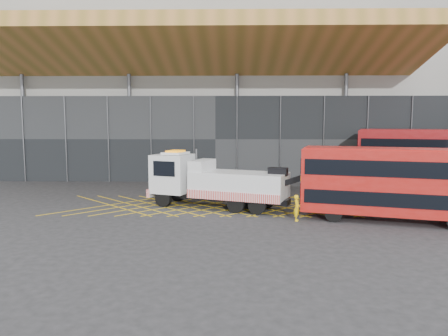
{
  "coord_description": "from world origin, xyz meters",
  "views": [
    {
      "loc": [
        3.63,
        -29.27,
        5.82
      ],
      "look_at": [
        3.0,
        1.5,
        2.4
      ],
      "focal_mm": 35.0,
      "sensor_mm": 36.0,
      "label": 1
    }
  ],
  "objects_px": {
    "bus_towed": "(395,181)",
    "recovery_truck": "(213,181)",
    "worker": "(297,208)",
    "bus_second": "(436,157)"
  },
  "relations": [
    {
      "from": "recovery_truck",
      "to": "worker",
      "type": "relative_size",
      "value": 7.05
    },
    {
      "from": "recovery_truck",
      "to": "bus_towed",
      "type": "distance_m",
      "value": 11.27
    },
    {
      "from": "bus_towed",
      "to": "bus_second",
      "type": "distance_m",
      "value": 13.59
    },
    {
      "from": "recovery_truck",
      "to": "bus_towed",
      "type": "relative_size",
      "value": 1.01
    },
    {
      "from": "recovery_truck",
      "to": "worker",
      "type": "xyz_separation_m",
      "value": [
        5.02,
        -3.82,
        -1.0
      ]
    },
    {
      "from": "bus_second",
      "to": "bus_towed",
      "type": "bearing_deg",
      "value": -104.2
    },
    {
      "from": "bus_towed",
      "to": "recovery_truck",
      "type": "bearing_deg",
      "value": 176.05
    },
    {
      "from": "worker",
      "to": "bus_second",
      "type": "bearing_deg",
      "value": -38.89
    },
    {
      "from": "bus_towed",
      "to": "worker",
      "type": "relative_size",
      "value": 7.0
    },
    {
      "from": "recovery_truck",
      "to": "worker",
      "type": "height_order",
      "value": "recovery_truck"
    }
  ]
}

